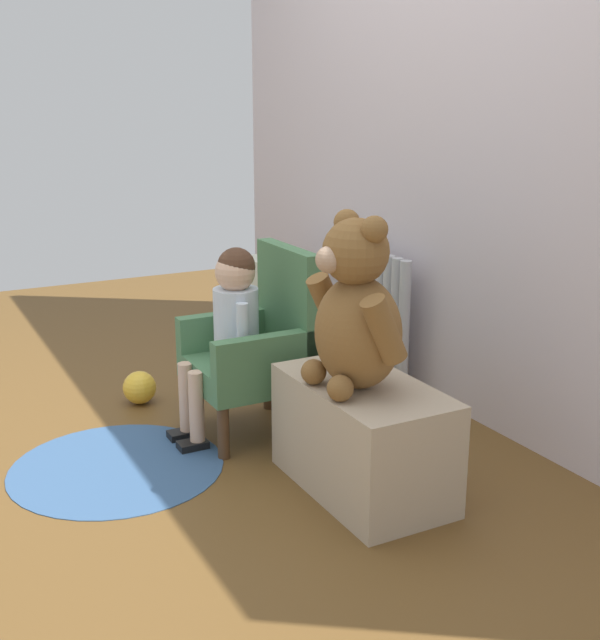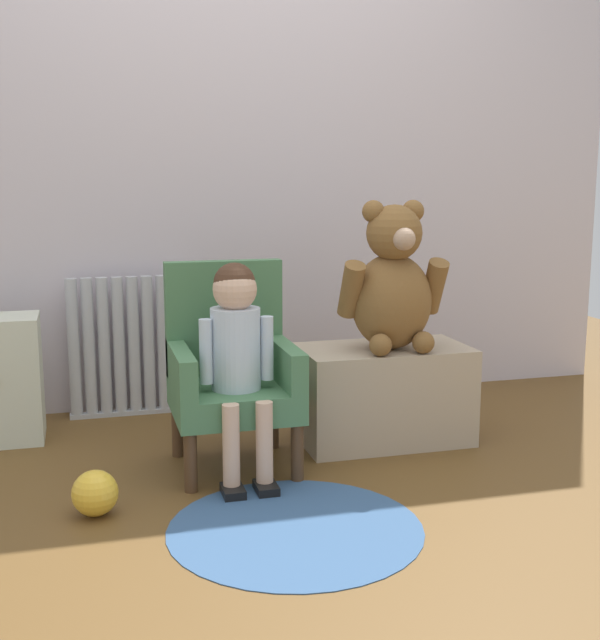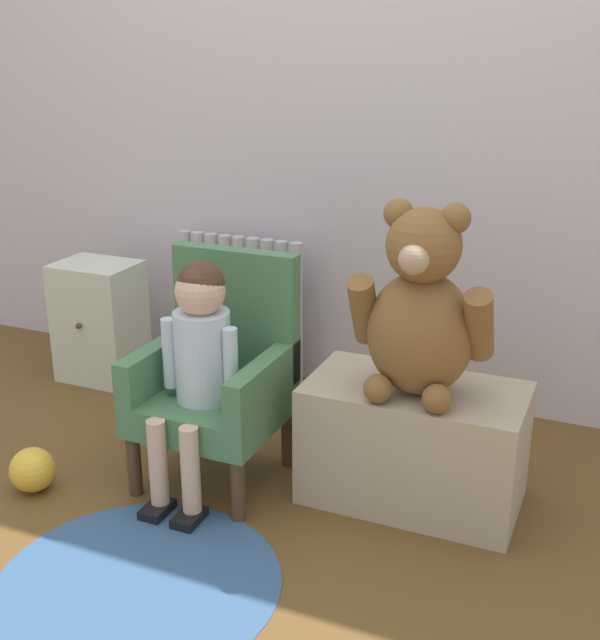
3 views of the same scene
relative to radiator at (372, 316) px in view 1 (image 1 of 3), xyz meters
The scene contains 10 objects.
ground_plane 1.29m from the radiator, 71.19° to the right, with size 6.00×6.00×0.00m, color brown.
back_wall 1.00m from the radiator, 17.15° to the left, with size 3.80×0.05×2.40m, color silver.
radiator is the anchor object (origin of this frame).
small_dresser 0.58m from the radiator, 157.11° to the right, with size 0.32×0.27×0.49m.
child_armchair 0.77m from the radiator, 67.57° to the right, with size 0.42×0.42×0.72m.
child_figure 0.89m from the radiator, 70.47° to the right, with size 0.25×0.35×0.73m.
low_bench 1.10m from the radiator, 34.33° to the right, with size 0.64×0.35×0.37m, color tan.
large_teddy_bear 1.17m from the radiator, 35.74° to the right, with size 0.41×0.29×0.56m.
floor_rug 1.39m from the radiator, 74.26° to the right, with size 0.75×0.75×0.01m, color #34547D.
toy_ball 1.09m from the radiator, 100.50° to the right, with size 0.14×0.14×0.14m, color yellow.
Camera 1 is at (2.56, -0.75, 1.27)m, focal length 45.00 mm.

